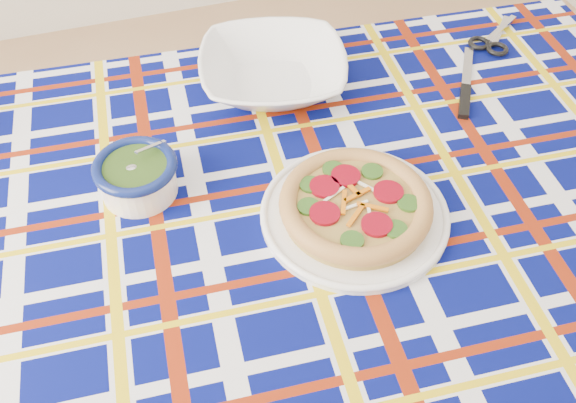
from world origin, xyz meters
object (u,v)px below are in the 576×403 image
object	(u,v)px
dining_table	(255,263)
serving_bowl	(273,71)
main_focaccia_plate	(356,205)
pesto_bowl	(136,174)

from	to	relation	value
dining_table	serving_bowl	bearing A→B (deg)	72.35
main_focaccia_plate	dining_table	bearing A→B (deg)	172.59
main_focaccia_plate	pesto_bowl	size ratio (longest dim) A/B	2.27
main_focaccia_plate	pesto_bowl	distance (m)	0.39
dining_table	main_focaccia_plate	size ratio (longest dim) A/B	5.53
serving_bowl	pesto_bowl	bearing A→B (deg)	-145.36
dining_table	serving_bowl	size ratio (longest dim) A/B	6.07
dining_table	main_focaccia_plate	bearing A→B (deg)	-2.90
dining_table	pesto_bowl	bearing A→B (deg)	141.39
dining_table	main_focaccia_plate	distance (m)	0.21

